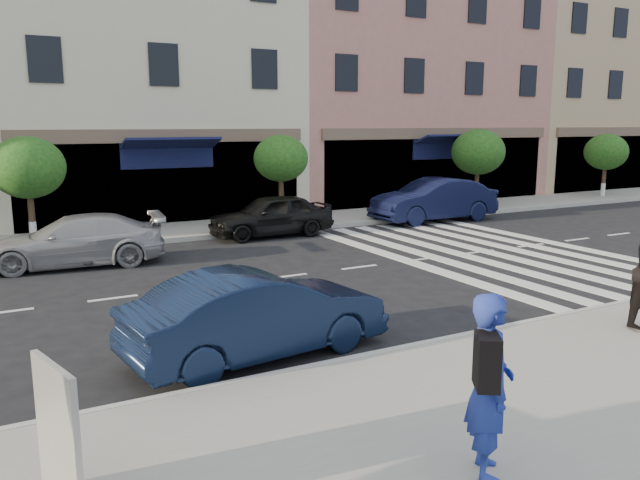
{
  "coord_description": "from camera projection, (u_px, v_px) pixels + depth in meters",
  "views": [
    {
      "loc": [
        -6.15,
        -8.99,
        3.56
      ],
      "look_at": [
        -0.65,
        1.18,
        1.4
      ],
      "focal_mm": 35.0,
      "sensor_mm": 36.0,
      "label": 1
    }
  ],
  "objects": [
    {
      "name": "building_east_mid",
      "position": [
        385.0,
        62.0,
        30.18
      ],
      "size": [
        13.0,
        9.0,
        13.0
      ],
      "primitive_type": "cube",
      "color": "tan",
      "rests_on": "ground"
    },
    {
      "name": "street_tree_wb",
      "position": [
        28.0,
        168.0,
        17.88
      ],
      "size": [
        2.1,
        2.1,
        3.06
      ],
      "color": "#473323",
      "rests_on": "sidewalk_far"
    },
    {
      "name": "building_east_far",
      "position": [
        564.0,
        81.0,
        36.11
      ],
      "size": [
        12.0,
        9.0,
        12.0
      ],
      "primitive_type": "cube",
      "color": "tan",
      "rests_on": "ground"
    },
    {
      "name": "car_far_left",
      "position": [
        74.0,
        241.0,
        15.76
      ],
      "size": [
        4.6,
        2.3,
        1.28
      ],
      "primitive_type": "imported",
      "rotation": [
        0.0,
        0.0,
        -1.69
      ],
      "color": "#97979C",
      "rests_on": "ground"
    },
    {
      "name": "car_far_mid",
      "position": [
        271.0,
        215.0,
        19.91
      ],
      "size": [
        3.98,
        1.61,
        1.36
      ],
      "primitive_type": "imported",
      "rotation": [
        0.0,
        0.0,
        -1.57
      ],
      "color": "black",
      "rests_on": "ground"
    },
    {
      "name": "street_tree_ea",
      "position": [
        478.0,
        152.0,
        25.81
      ],
      "size": [
        2.2,
        2.2,
        3.19
      ],
      "color": "#473323",
      "rests_on": "sidewalk_far"
    },
    {
      "name": "car_near_mid",
      "position": [
        258.0,
        314.0,
        9.57
      ],
      "size": [
        4.26,
        1.94,
        1.36
      ],
      "primitive_type": "imported",
      "rotation": [
        0.0,
        0.0,
        1.7
      ],
      "color": "black",
      "rests_on": "ground"
    },
    {
      "name": "ground",
      "position": [
        383.0,
        323.0,
        11.3
      ],
      "size": [
        120.0,
        120.0,
        0.0
      ],
      "primitive_type": "plane",
      "color": "black",
      "rests_on": "ground"
    },
    {
      "name": "photographer",
      "position": [
        490.0,
        385.0,
        6.02
      ],
      "size": [
        0.74,
        0.8,
        1.85
      ],
      "primitive_type": "imported",
      "rotation": [
        0.0,
        0.0,
        0.99
      ],
      "color": "navy",
      "rests_on": "sidewalk_near"
    },
    {
      "name": "street_tree_c",
      "position": [
        281.0,
        159.0,
        21.61
      ],
      "size": [
        1.9,
        1.9,
        3.04
      ],
      "color": "#473323",
      "rests_on": "sidewalk_far"
    },
    {
      "name": "sidewalk_near",
      "position": [
        546.0,
        398.0,
        8.04
      ],
      "size": [
        60.0,
        4.5,
        0.15
      ],
      "primitive_type": "cube",
      "color": "gray",
      "rests_on": "ground"
    },
    {
      "name": "building_centre",
      "position": [
        134.0,
        74.0,
        24.75
      ],
      "size": [
        11.0,
        9.0,
        11.0
      ],
      "primitive_type": "cube",
      "color": "beige",
      "rests_on": "ground"
    },
    {
      "name": "street_tree_eb",
      "position": [
        606.0,
        152.0,
        29.58
      ],
      "size": [
        2.0,
        2.0,
        2.94
      ],
      "color": "#473323",
      "rests_on": "sidewalk_far"
    },
    {
      "name": "car_far_right",
      "position": [
        434.0,
        200.0,
        22.95
      ],
      "size": [
        4.82,
        1.72,
        1.58
      ],
      "primitive_type": "imported",
      "rotation": [
        0.0,
        0.0,
        -1.58
      ],
      "color": "black",
      "rests_on": "ground"
    },
    {
      "name": "sidewalk_far",
      "position": [
        198.0,
        230.0,
        20.8
      ],
      "size": [
        60.0,
        3.0,
        0.15
      ],
      "primitive_type": "cube",
      "color": "gray",
      "rests_on": "ground"
    },
    {
      "name": "poster_board",
      "position": [
        59.0,
        440.0,
        5.48
      ],
      "size": [
        0.39,
        0.89,
        1.39
      ],
      "rotation": [
        0.0,
        0.0,
        0.25
      ],
      "color": "beige",
      "rests_on": "sidewalk_near"
    }
  ]
}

